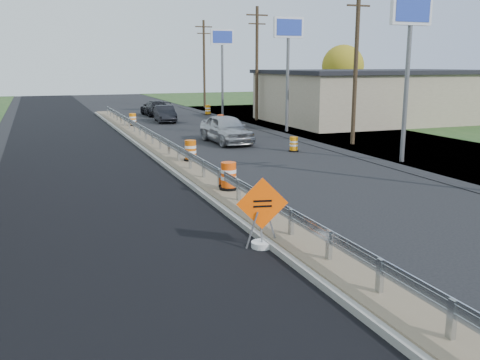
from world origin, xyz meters
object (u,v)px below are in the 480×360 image
object	(u,v)px
barrel_median_near	(229,176)
barrel_shoulder_mid	(220,120)
barrel_median_far	(133,120)
barrel_shoulder_near	(294,144)
barrel_median_mid	(191,151)
car_dark_mid	(165,114)
barrel_shoulder_far	(208,110)
car_silver	(226,129)
car_dark_far	(155,108)
caution_sign	(262,230)

from	to	relation	value
barrel_median_near	barrel_shoulder_mid	xyz separation A→B (m)	(7.08, 21.69, -0.29)
barrel_median_far	barrel_shoulder_near	distance (m)	15.33
barrel_median_mid	car_dark_mid	bearing A→B (deg)	80.37
barrel_shoulder_mid	barrel_shoulder_far	xyz separation A→B (m)	(1.90, 9.29, 0.03)
barrel_shoulder_far	barrel_median_far	bearing A→B (deg)	-134.53
barrel_median_near	barrel_shoulder_near	world-z (taller)	barrel_median_near
barrel_shoulder_mid	car_silver	world-z (taller)	car_silver
barrel_shoulder_near	barrel_shoulder_far	world-z (taller)	barrel_shoulder_far
barrel_shoulder_mid	car_dark_far	bearing A→B (deg)	106.18
car_dark_mid	car_silver	bearing A→B (deg)	-82.12
barrel_shoulder_mid	barrel_shoulder_far	size ratio (longest dim) A/B	0.94
barrel_shoulder_far	car_dark_far	size ratio (longest dim) A/B	0.19
barrel_median_mid	barrel_median_far	bearing A→B (deg)	90.00
barrel_median_mid	car_silver	distance (m)	7.59
barrel_shoulder_far	car_dark_mid	distance (m)	7.27
car_dark_mid	car_dark_far	size ratio (longest dim) A/B	0.83
barrel_shoulder_near	barrel_shoulder_far	distance (m)	22.80
barrel_median_mid	car_dark_mid	xyz separation A→B (m)	(3.34, 19.71, -0.02)
car_dark_far	barrel_shoulder_mid	bearing A→B (deg)	104.72
barrel_shoulder_near	car_dark_mid	distance (m)	18.01
barrel_median_far	car_dark_far	size ratio (longest dim) A/B	0.19
barrel_shoulder_near	barrel_median_mid	bearing A→B (deg)	-162.95
barrel_shoulder_mid	car_silver	xyz separation A→B (m)	(-2.68, -8.97, 0.44)
car_dark_mid	car_dark_far	world-z (taller)	car_dark_far
barrel_median_mid	car_dark_far	world-z (taller)	car_dark_far
barrel_median_far	barrel_shoulder_far	distance (m)	12.34
caution_sign	barrel_median_mid	distance (m)	12.09
barrel_median_near	car_silver	bearing A→B (deg)	70.90
barrel_shoulder_mid	barrel_median_near	bearing A→B (deg)	-108.09
barrel_median_near	car_dark_far	world-z (taller)	car_dark_far
caution_sign	barrel_shoulder_mid	bearing A→B (deg)	85.66
barrel_shoulder_far	barrel_shoulder_near	bearing A→B (deg)	-95.54
barrel_median_far	barrel_shoulder_mid	size ratio (longest dim) A/B	1.05
barrel_shoulder_near	barrel_shoulder_mid	world-z (taller)	barrel_shoulder_mid
barrel_shoulder_mid	car_dark_mid	size ratio (longest dim) A/B	0.21
barrel_shoulder_mid	car_dark_mid	bearing A→B (deg)	128.19
barrel_median_far	barrel_shoulder_mid	distance (m)	6.77
barrel_shoulder_mid	barrel_median_mid	bearing A→B (deg)	-113.68
barrel_median_mid	barrel_median_far	size ratio (longest dim) A/B	1.06
car_silver	barrel_median_far	bearing A→B (deg)	110.56
barrel_shoulder_far	car_silver	bearing A→B (deg)	-104.09
barrel_median_near	barrel_shoulder_far	size ratio (longest dim) A/B	1.07
caution_sign	barrel_median_far	distance (m)	27.93
barrel_median_near	barrel_median_far	world-z (taller)	barrel_median_near
barrel_shoulder_mid	barrel_shoulder_far	bearing A→B (deg)	78.43
barrel_median_far	car_dark_far	xyz separation A→B (m)	(3.78, 9.74, 0.05)
barrel_median_mid	car_dark_mid	world-z (taller)	car_dark_mid
caution_sign	barrel_median_mid	xyz separation A→B (m)	(1.45, 12.00, 0.22)
car_dark_far	car_dark_mid	bearing A→B (deg)	84.33
barrel_median_near	car_dark_mid	size ratio (longest dim) A/B	0.24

